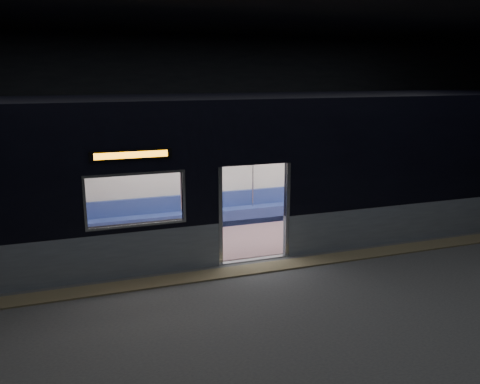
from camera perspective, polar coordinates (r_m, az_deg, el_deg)
station_floor at (r=9.90m, az=3.76°, el=-9.72°), size 24.00×14.00×0.01m
station_envelope at (r=9.12m, az=4.12°, el=12.01°), size 24.00×14.00×5.00m
tactile_strip at (r=10.37m, az=2.56°, el=-8.50°), size 22.80×0.50×0.03m
metro_car at (r=11.67m, az=-1.01°, el=3.35°), size 18.00×3.04×3.35m
passenger at (r=14.20m, az=11.15°, el=0.77°), size 0.45×0.77×1.47m
handbag at (r=14.01m, az=11.59°, el=0.00°), size 0.38×0.36×0.16m
transit_map at (r=14.41m, az=11.20°, el=3.57°), size 1.03×0.03×0.67m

